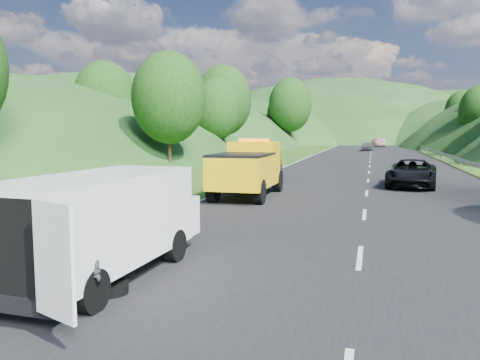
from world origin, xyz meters
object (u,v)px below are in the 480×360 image
(tow_truck, at_px, (248,169))
(child, at_px, (160,233))
(worker, at_px, (77,310))
(spare_tire, at_px, (111,294))
(suitcase, at_px, (140,209))
(passing_suv, at_px, (411,187))
(white_van, at_px, (103,220))
(woman, at_px, (154,223))

(tow_truck, distance_m, child, 8.28)
(worker, distance_m, spare_tire, 0.83)
(tow_truck, bearing_deg, suitcase, -111.79)
(suitcase, xyz_separation_m, passing_suv, (9.86, 12.17, -0.31))
(child, distance_m, spare_tire, 5.29)
(suitcase, bearing_deg, child, -49.12)
(child, bearing_deg, worker, -42.35)
(tow_truck, xyz_separation_m, worker, (0.72, -14.07, -1.30))
(passing_suv, bearing_deg, white_van, -104.61)
(white_van, height_order, passing_suv, white_van)
(suitcase, distance_m, spare_tire, 7.80)
(child, distance_m, passing_suv, 16.35)
(tow_truck, bearing_deg, worker, -88.21)
(spare_tire, bearing_deg, suitcase, 114.10)
(spare_tire, distance_m, passing_suv, 20.41)
(child, xyz_separation_m, spare_tire, (1.43, -5.10, 0.00))
(suitcase, bearing_deg, worker, -69.11)
(white_van, bearing_deg, passing_suv, 69.82)
(white_van, distance_m, woman, 6.01)
(suitcase, xyz_separation_m, spare_tire, (3.18, -7.12, -0.31))
(white_van, xyz_separation_m, child, (-0.79, 4.28, -1.22))
(woman, distance_m, passing_suv, 15.68)
(white_van, distance_m, worker, 2.10)
(white_van, height_order, woman, white_van)
(child, bearing_deg, white_van, -44.13)
(spare_tire, relative_size, passing_suv, 0.12)
(woman, relative_size, spare_tire, 2.45)
(tow_truck, relative_size, white_van, 1.02)
(tow_truck, relative_size, suitcase, 9.95)
(suitcase, relative_size, spare_tire, 0.98)
(woman, relative_size, child, 1.39)
(worker, xyz_separation_m, spare_tire, (0.15, 0.82, 0.00))
(woman, relative_size, worker, 0.88)
(child, bearing_deg, woman, 158.76)
(child, height_order, worker, worker)
(child, height_order, suitcase, suitcase)
(worker, height_order, passing_suv, worker)
(woman, bearing_deg, suitcase, 61.21)
(spare_tire, xyz_separation_m, passing_suv, (6.68, 19.29, 0.00))
(white_van, distance_m, child, 4.52)
(child, distance_m, suitcase, 2.69)
(child, relative_size, worker, 0.63)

